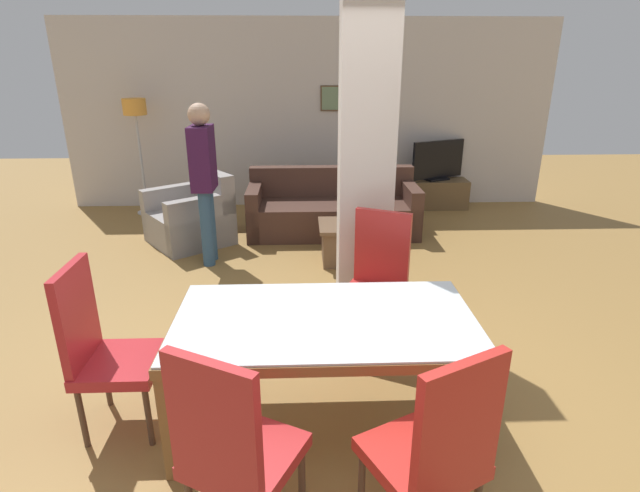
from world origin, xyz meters
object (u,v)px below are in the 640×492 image
(armchair, at_px, (192,219))
(standing_person, at_px, (204,174))
(dining_chair_near_right, at_px, (436,448))
(dining_chair_head_left, at_px, (102,345))
(sofa, at_px, (333,211))
(dining_chair_near_left, at_px, (233,446))
(dining_table, at_px, (325,338))
(dining_chair_far_right, at_px, (376,277))
(floor_lamp, at_px, (136,118))
(coffee_table, at_px, (348,242))
(bottle, at_px, (354,211))
(tv_stand, at_px, (435,194))
(tv_screen, at_px, (438,161))

(armchair, xyz_separation_m, standing_person, (0.32, -0.68, 0.71))
(armchair, bearing_deg, dining_chair_near_right, 167.66)
(dining_chair_head_left, height_order, sofa, dining_chair_head_left)
(dining_chair_near_left, relative_size, standing_person, 0.62)
(dining_table, bearing_deg, dining_chair_far_right, 64.01)
(dining_chair_near_right, distance_m, floor_lamp, 6.25)
(dining_chair_head_left, distance_m, coffee_table, 3.15)
(dining_chair_near_right, relative_size, armchair, 0.89)
(dining_chair_near_right, xyz_separation_m, sofa, (-0.17, 4.53, -0.29))
(dining_chair_near_left, xyz_separation_m, floor_lamp, (-1.98, 5.45, 0.80))
(bottle, bearing_deg, dining_chair_far_right, -90.41)
(dining_chair_near_right, distance_m, armchair, 4.65)
(standing_person, bearing_deg, floor_lamp, -146.19)
(dining_chair_near_left, bearing_deg, armchair, 131.55)
(tv_stand, bearing_deg, dining_table, -111.94)
(bottle, xyz_separation_m, tv_stand, (1.45, 1.94, -0.32))
(tv_screen, relative_size, standing_person, 0.48)
(armchair, relative_size, coffee_table, 1.84)
(dining_table, relative_size, standing_person, 1.03)
(bottle, xyz_separation_m, standing_person, (-1.62, -0.14, 0.47))
(dining_chair_near_right, bearing_deg, dining_chair_near_left, 150.87)
(dining_chair_head_left, xyz_separation_m, tv_stand, (3.22, 4.73, -0.35))
(dining_chair_near_left, xyz_separation_m, standing_person, (-0.72, 3.50, 0.44))
(dining_chair_far_right, distance_m, tv_stand, 4.11)
(bottle, relative_size, standing_person, 0.15)
(armchair, bearing_deg, dining_table, 167.15)
(dining_table, relative_size, tv_screen, 2.15)
(floor_lamp, bearing_deg, dining_chair_far_right, -52.28)
(dining_chair_near_left, height_order, floor_lamp, floor_lamp)
(dining_chair_far_right, bearing_deg, bottle, -64.41)
(dining_chair_head_left, distance_m, dining_chair_near_left, 1.22)
(tv_stand, bearing_deg, armchair, -157.51)
(tv_stand, relative_size, floor_lamp, 0.58)
(bottle, height_order, standing_person, standing_person)
(standing_person, bearing_deg, sofa, 125.45)
(sofa, height_order, standing_person, standing_person)
(tv_screen, distance_m, standing_person, 3.72)
(dining_chair_near_right, xyz_separation_m, bottle, (0.01, 3.68, -0.03))
(bottle, bearing_deg, standing_person, -175.11)
(dining_table, relative_size, dining_chair_far_right, 1.66)
(dining_chair_near_left, xyz_separation_m, dining_chair_far_right, (0.88, 1.75, 0.00))
(coffee_table, bearing_deg, dining_chair_head_left, -122.93)
(dining_table, xyz_separation_m, dining_chair_far_right, (0.44, 0.90, -0.02))
(dining_chair_far_right, height_order, bottle, dining_chair_far_right)
(dining_chair_near_right, distance_m, sofa, 4.54)
(dining_chair_near_left, height_order, bottle, dining_chair_near_left)
(tv_screen, bearing_deg, dining_chair_head_left, 32.14)
(dining_table, xyz_separation_m, armchair, (-1.48, 3.33, -0.29))
(dining_chair_near_right, bearing_deg, dining_chair_far_right, 63.66)
(dining_chair_far_right, relative_size, armchair, 0.89)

